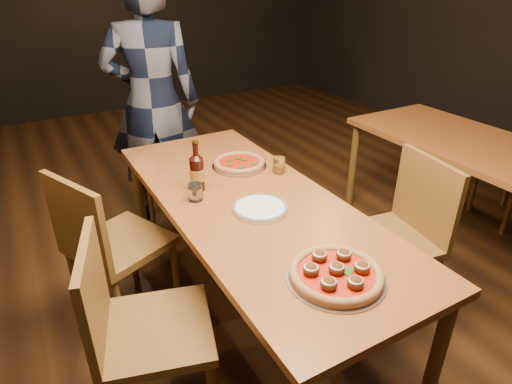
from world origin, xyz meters
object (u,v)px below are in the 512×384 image
beer_bottle (197,173)px  diner (153,103)px  chair_main_nw (156,329)px  plate_stack (260,209)px  water_glass (195,192)px  chair_main_e (387,240)px  pizza_meatball (336,273)px  chair_main_sw (120,242)px  amber_glass (279,165)px  pizza_margherita (239,163)px  chair_end (167,166)px  table_main (251,213)px  table_right (496,161)px

beer_bottle → diner: size_ratio=0.14×
chair_main_nw → beer_bottle: beer_bottle is taller
plate_stack → water_glass: size_ratio=2.89×
chair_main_nw → diner: diner is taller
chair_main_e → chair_main_nw: bearing=-81.0°
pizza_meatball → chair_main_nw: bearing=148.9°
chair_main_sw → chair_main_e: bearing=-142.3°
plate_stack → pizza_meatball: bearing=-90.8°
amber_glass → pizza_margherita: bearing=130.8°
chair_end → amber_glass: 1.18m
chair_end → amber_glass: chair_end is taller
table_main → chair_main_e: bearing=-26.2°
pizza_margherita → pizza_meatball: bearing=-98.5°
pizza_meatball → beer_bottle: size_ratio=1.41×
pizza_margherita → chair_main_sw: bearing=-177.8°
chair_main_e → pizza_meatball: 0.83m
pizza_meatball → amber_glass: amber_glass is taller
chair_end → water_glass: bearing=-93.0°
chair_main_sw → pizza_margherita: bearing=-111.2°
chair_main_e → chair_end: 1.76m
chair_end → water_glass: (-0.22, -1.16, 0.36)m
pizza_margherita → diner: size_ratio=0.17×
water_glass → amber_glass: water_glass is taller
pizza_meatball → beer_bottle: (-0.16, 0.93, 0.07)m
diner → plate_stack: bearing=112.9°
table_main → pizza_margherita: 0.43m
table_main → pizza_margherita: (0.14, 0.40, 0.09)m
table_main → chair_end: bearing=90.8°
chair_main_sw → chair_end: size_ratio=1.10×
beer_bottle → diner: 1.10m
chair_end → beer_bottle: (-0.17, -1.06, 0.41)m
pizza_margherita → plate_stack: (-0.15, -0.51, -0.01)m
chair_end → pizza_meatball: size_ratio=2.36×
chair_main_sw → water_glass: (0.36, -0.23, 0.31)m
table_main → chair_main_nw: size_ratio=2.10×
chair_main_nw → water_glass: (0.39, 0.47, 0.32)m
chair_main_nw → beer_bottle: size_ratio=3.61×
table_right → chair_main_e: (-1.04, -0.12, -0.19)m
chair_main_nw → chair_end: (0.61, 1.62, -0.04)m
pizza_meatball → beer_bottle: beer_bottle is taller
plate_stack → beer_bottle: bearing=116.0°
pizza_meatball → pizza_margherita: (0.16, 1.09, -0.01)m
chair_end → amber_glass: (0.32, -1.08, 0.36)m
table_right → beer_bottle: (-1.88, 0.44, 0.17)m
chair_end → chair_main_e: bearing=-59.6°
chair_main_nw → beer_bottle: bearing=-21.8°
pizza_meatball → plate_stack: bearing=89.2°
beer_bottle → diner: (0.12, 1.09, 0.08)m
beer_bottle → water_glass: 0.12m
beer_bottle → amber_glass: (0.48, -0.02, -0.05)m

